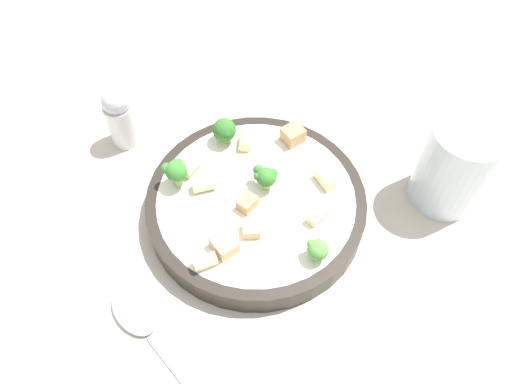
{
  "coord_description": "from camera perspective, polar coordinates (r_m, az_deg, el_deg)",
  "views": [
    {
      "loc": [
        0.32,
        0.03,
        0.48
      ],
      "look_at": [
        0.0,
        0.0,
        0.04
      ],
      "focal_mm": 35.0,
      "sensor_mm": 36.0,
      "label": 1
    }
  ],
  "objects": [
    {
      "name": "ground_plane",
      "position": [
        0.58,
        0.0,
        -2.32
      ],
      "size": [
        2.0,
        2.0,
        0.0
      ],
      "primitive_type": "plane",
      "color": "#BCB29E"
    },
    {
      "name": "spoon",
      "position": [
        0.52,
        -12.26,
        -15.13
      ],
      "size": [
        0.15,
        0.16,
        0.01
      ],
      "color": "#B2B2B7",
      "rests_on": "ground_plane"
    },
    {
      "name": "drinking_glass",
      "position": [
        0.6,
        21.57,
        2.36
      ],
      "size": [
        0.08,
        0.08,
        0.11
      ],
      "color": "silver",
      "rests_on": "ground_plane"
    },
    {
      "name": "rigatoni_1",
      "position": [
        0.56,
        -6.02,
        0.79
      ],
      "size": [
        0.02,
        0.03,
        0.01
      ],
      "primitive_type": "cylinder",
      "rotation": [
        1.57,
        0.0,
        0.38
      ],
      "color": "beige",
      "rests_on": "pasta_bowl"
    },
    {
      "name": "chicken_chunk_0",
      "position": [
        0.51,
        -3.66,
        -6.01
      ],
      "size": [
        0.03,
        0.03,
        0.02
      ],
      "primitive_type": "cube",
      "rotation": [
        0.0,
        0.0,
        0.72
      ],
      "color": "tan",
      "rests_on": "pasta_bowl"
    },
    {
      "name": "broccoli_floret_3",
      "position": [
        0.55,
        1.16,
        1.76
      ],
      "size": [
        0.03,
        0.02,
        0.03
      ],
      "color": "#93B766",
      "rests_on": "pasta_bowl"
    },
    {
      "name": "rigatoni_4",
      "position": [
        0.51,
        -5.85,
        -7.91
      ],
      "size": [
        0.02,
        0.03,
        0.01
      ],
      "primitive_type": "cylinder",
      "rotation": [
        1.57,
        0.0,
        0.52
      ],
      "color": "beige",
      "rests_on": "pasta_bowl"
    },
    {
      "name": "rigatoni_2",
      "position": [
        0.6,
        -1.24,
        5.8
      ],
      "size": [
        0.02,
        0.02,
        0.02
      ],
      "primitive_type": "cylinder",
      "rotation": [
        1.57,
        0.0,
        1.63
      ],
      "color": "beige",
      "rests_on": "pasta_bowl"
    },
    {
      "name": "chicken_chunk_1",
      "position": [
        0.6,
        4.23,
        6.53
      ],
      "size": [
        0.03,
        0.03,
        0.02
      ],
      "primitive_type": "cube",
      "rotation": [
        0.0,
        0.0,
        2.3
      ],
      "color": "tan",
      "rests_on": "pasta_bowl"
    },
    {
      "name": "rigatoni_0",
      "position": [
        0.54,
        7.19,
        -2.5
      ],
      "size": [
        0.03,
        0.03,
        0.01
      ],
      "primitive_type": "cylinder",
      "rotation": [
        1.57,
        0.0,
        0.88
      ],
      "color": "beige",
      "rests_on": "pasta_bowl"
    },
    {
      "name": "chicken_chunk_3",
      "position": [
        0.54,
        -1.0,
        -1.27
      ],
      "size": [
        0.03,
        0.02,
        0.01
      ],
      "primitive_type": "cube",
      "rotation": [
        0.0,
        0.0,
        2.56
      ],
      "color": "tan",
      "rests_on": "pasta_bowl"
    },
    {
      "name": "rigatoni_5",
      "position": [
        0.57,
        7.87,
        1.54
      ],
      "size": [
        0.03,
        0.03,
        0.02
      ],
      "primitive_type": "cylinder",
      "rotation": [
        1.57,
        0.0,
        2.18
      ],
      "color": "beige",
      "rests_on": "pasta_bowl"
    },
    {
      "name": "chicken_chunk_2",
      "position": [
        0.52,
        -0.99,
        -4.27
      ],
      "size": [
        0.02,
        0.02,
        0.01
      ],
      "primitive_type": "cube",
      "rotation": [
        0.0,
        0.0,
        1.75
      ],
      "color": "tan",
      "rests_on": "pasta_bowl"
    },
    {
      "name": "broccoli_floret_0",
      "position": [
        0.51,
        7.01,
        -6.57
      ],
      "size": [
        0.02,
        0.02,
        0.03
      ],
      "color": "#93B766",
      "rests_on": "pasta_bowl"
    },
    {
      "name": "broccoli_floret_2",
      "position": [
        0.59,
        -3.58,
        7.06
      ],
      "size": [
        0.03,
        0.03,
        0.03
      ],
      "color": "#93B766",
      "rests_on": "pasta_bowl"
    },
    {
      "name": "pasta_bowl",
      "position": [
        0.56,
        0.0,
        -1.32
      ],
      "size": [
        0.25,
        0.25,
        0.03
      ],
      "color": "#28231E",
      "rests_on": "ground_plane"
    },
    {
      "name": "pepper_shaker",
      "position": [
        0.64,
        -15.25,
        8.36
      ],
      "size": [
        0.04,
        0.04,
        0.09
      ],
      "color": "silver",
      "rests_on": "ground_plane"
    },
    {
      "name": "rigatoni_3",
      "position": [
        0.58,
        -7.54,
        3.04
      ],
      "size": [
        0.03,
        0.03,
        0.02
      ],
      "primitive_type": "cylinder",
      "rotation": [
        1.57,
        0.0,
        1.13
      ],
      "color": "beige",
      "rests_on": "pasta_bowl"
    },
    {
      "name": "broccoli_floret_1",
      "position": [
        0.56,
        -9.18,
        2.46
      ],
      "size": [
        0.03,
        0.03,
        0.04
      ],
      "color": "#84AD60",
      "rests_on": "pasta_bowl"
    }
  ]
}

